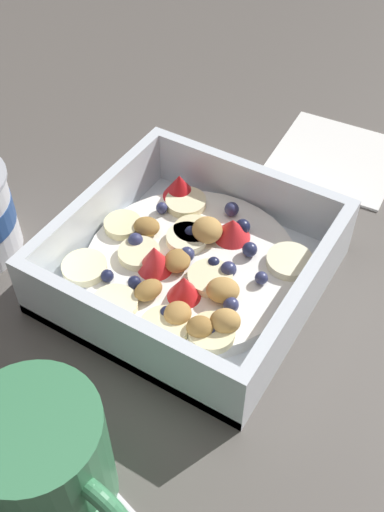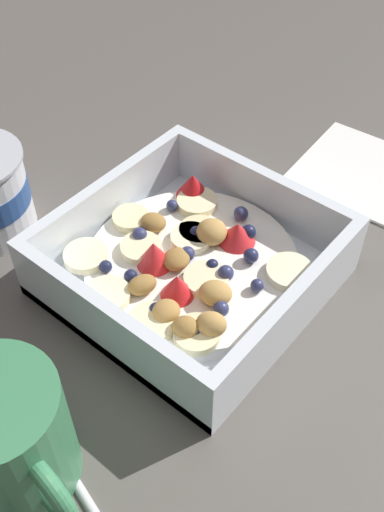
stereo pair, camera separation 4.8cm
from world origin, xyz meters
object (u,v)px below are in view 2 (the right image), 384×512
Objects in this scene: fruit_bowl at (191,265)px; coffee_mug at (7,440)px; spoon at (51,442)px; folded_napkin at (363,171)px.

coffee_mug is (-0.20, -0.02, 0.03)m from fruit_bowl.
fruit_bowl is 1.14× the size of spoon.
coffee_mug is at bearing 177.19° from folded_napkin.
fruit_bowl is 1.80× the size of coffee_mug.
coffee_mug is at bearing 178.08° from spoon.
spoon is 1.57× the size of coffee_mug.
fruit_bowl reaches higher than spoon.
folded_napkin is (0.41, -0.02, -0.04)m from coffee_mug.
fruit_bowl is 0.20m from coffee_mug.
coffee_mug reaches higher than fruit_bowl.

